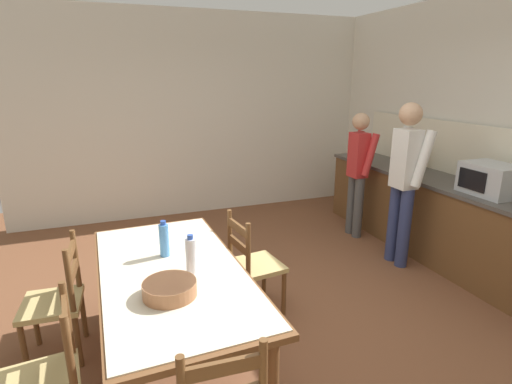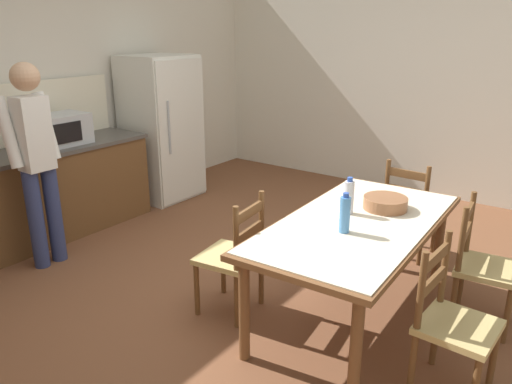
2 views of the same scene
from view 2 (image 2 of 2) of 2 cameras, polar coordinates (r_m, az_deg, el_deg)
name	(u,v)px [view 2 (image 2 of 2)]	position (r m, az deg, el deg)	size (l,w,h in m)	color
ground_plane	(247,285)	(4.18, -1.03, -10.58)	(8.32, 8.32, 0.00)	brown
wall_back	(39,85)	(5.69, -23.57, 11.18)	(6.52, 0.12, 2.90)	silver
wall_right	(404,75)	(6.58, 16.58, 12.74)	(0.12, 5.20, 2.90)	silver
refrigerator	(162,128)	(6.14, -10.72, 7.18)	(0.77, 0.73, 1.71)	silver
microwave	(60,129)	(5.31, -21.44, 6.67)	(0.50, 0.39, 0.30)	#B2B7BC
dining_table	(357,231)	(3.55, 11.50, -4.39)	(1.92, 1.00, 0.75)	brown
bottle_near_centre	(345,214)	(3.27, 10.12, -2.51)	(0.07, 0.07, 0.27)	#4C8ED6
bottle_off_centre	(349,197)	(3.60, 10.57, -0.55)	(0.07, 0.07, 0.27)	silver
serving_bowl	(385,202)	(3.77, 14.57, -1.14)	(0.32, 0.32, 0.09)	#9E6642
chair_side_far_left	(234,256)	(3.65, -2.58, -7.36)	(0.47, 0.45, 0.91)	brown
chair_side_near_left	(452,323)	(3.11, 21.47, -13.75)	(0.44, 0.42, 0.91)	brown
chair_head_end	(409,210)	(4.73, 17.13, -1.96)	(0.42, 0.44, 0.91)	brown
chair_side_near_right	(482,266)	(3.85, 24.40, -7.67)	(0.46, 0.44, 0.91)	brown
person_at_counter	(36,156)	(4.59, -23.87, 3.79)	(0.44, 0.30, 1.76)	navy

